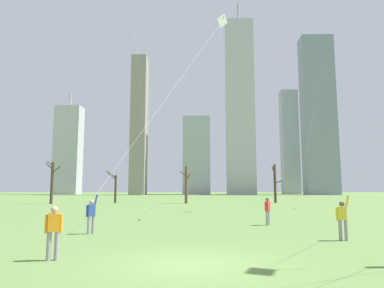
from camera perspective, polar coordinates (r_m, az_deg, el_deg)
name	(u,v)px	position (r m, az deg, el deg)	size (l,w,h in m)	color
ground_plane	(187,264)	(10.57, -0.79, -19.05)	(400.00, 400.00, 0.00)	#5B7A3D
kite_flyer_midfield_right_green	(364,171)	(15.82, 26.40, -3.94)	(5.58, 5.05, 15.21)	gray
kite_flyer_foreground_left_white	(134,151)	(19.81, -9.45, -1.08)	(7.93, 12.71, 17.41)	gray
bystander_far_off_by_trees	(268,210)	(21.36, 12.31, -10.50)	(0.36, 0.43, 1.62)	gray
bystander_watching_nearby	(53,230)	(11.65, -21.80, -12.95)	(0.48, 0.31, 1.62)	gray
distant_kite_drifting_right_red	(133,13)	(43.19, -9.63, 20.39)	(3.32, 0.38, 25.24)	red
bare_tree_far_right_edge	(186,183)	(50.99, -0.94, -6.50)	(2.10, 1.86, 5.36)	brown
bare_tree_center	(52,181)	(53.08, -22.00, -5.70)	(2.71, 1.67, 6.13)	#423326
bare_tree_right_of_center	(115,188)	(53.61, -12.51, -7.01)	(1.60, 1.87, 4.86)	#423326
bare_tree_leftmost	(275,182)	(54.77, 13.48, -6.14)	(1.80, 1.47, 5.90)	#423326
skyline_squat_block	(197,156)	(127.75, 0.74, -1.97)	(9.79, 10.49, 28.11)	#9EA3AD
skyline_short_annex	(290,142)	(141.51, 15.74, 0.37)	(6.44, 5.15, 40.80)	#9EA3AD
skyline_mid_tower_left	(68,150)	(140.13, -19.67, -0.91)	(9.49, 6.62, 38.58)	#B2B2B7
skyline_wide_slab	(139,125)	(123.05, -8.68, 3.16)	(5.23, 7.07, 48.69)	gray
skyline_slender_spire	(318,114)	(130.65, 20.04, 4.63)	(11.06, 6.48, 56.41)	gray
skyline_mid_tower_right	(240,105)	(129.14, 7.88, 6.32)	(10.12, 5.86, 72.28)	#B2B2B7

